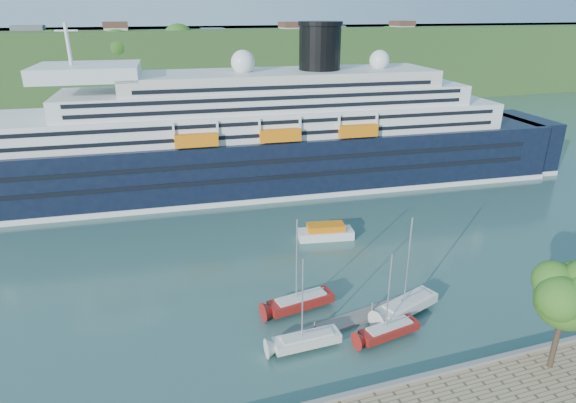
% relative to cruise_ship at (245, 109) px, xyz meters
% --- Properties ---
extents(ground, '(400.00, 400.00, 0.00)m').
position_rel_cruise_ship_xyz_m(ground, '(-0.49, -53.03, -14.05)').
color(ground, '#315753').
rests_on(ground, ground).
extents(far_hillside, '(400.00, 50.00, 24.00)m').
position_rel_cruise_ship_xyz_m(far_hillside, '(-0.49, 91.97, -2.05)').
color(far_hillside, '#345220').
rests_on(far_hillside, ground).
extents(quay_coping, '(220.00, 0.50, 0.30)m').
position_rel_cruise_ship_xyz_m(quay_coping, '(-0.49, -53.23, -12.90)').
color(quay_coping, slate).
rests_on(quay_coping, promenade).
extents(cruise_ship, '(126.14, 27.32, 28.10)m').
position_rel_cruise_ship_xyz_m(cruise_ship, '(0.00, 0.00, 0.00)').
color(cruise_ship, black).
rests_on(cruise_ship, ground).
extents(promenade_tree, '(6.64, 6.64, 11.00)m').
position_rel_cruise_ship_xyz_m(promenade_tree, '(13.96, -55.34, -7.55)').
color(promenade_tree, '#2A5616').
rests_on(promenade_tree, promenade).
extents(floating_pontoon, '(15.96, 4.84, 0.35)m').
position_rel_cruise_ship_xyz_m(floating_pontoon, '(1.76, -42.75, -13.87)').
color(floating_pontoon, slate).
rests_on(floating_pontoon, ground).
extents(sailboat_white_near, '(7.13, 2.13, 9.15)m').
position_rel_cruise_ship_xyz_m(sailboat_white_near, '(-4.89, -45.48, -9.48)').
color(sailboat_white_near, silver).
rests_on(sailboat_white_near, ground).
extents(sailboat_red, '(7.06, 3.00, 8.84)m').
position_rel_cruise_ship_xyz_m(sailboat_red, '(3.25, -46.44, -9.63)').
color(sailboat_red, maroon).
rests_on(sailboat_red, ground).
extents(sailboat_white_far, '(8.57, 4.89, 10.69)m').
position_rel_cruise_ship_xyz_m(sailboat_white_far, '(6.92, -43.51, -8.71)').
color(sailboat_white_far, silver).
rests_on(sailboat_white_far, ground).
extents(tender_launch, '(8.08, 3.91, 2.14)m').
position_rel_cruise_ship_xyz_m(tender_launch, '(5.61, -24.08, -12.98)').
color(tender_launch, orange).
rests_on(tender_launch, ground).
extents(sailboat_extra, '(8.10, 3.36, 10.15)m').
position_rel_cruise_ship_xyz_m(sailboat_extra, '(-3.37, -39.41, -8.98)').
color(sailboat_extra, maroon).
rests_on(sailboat_extra, ground).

